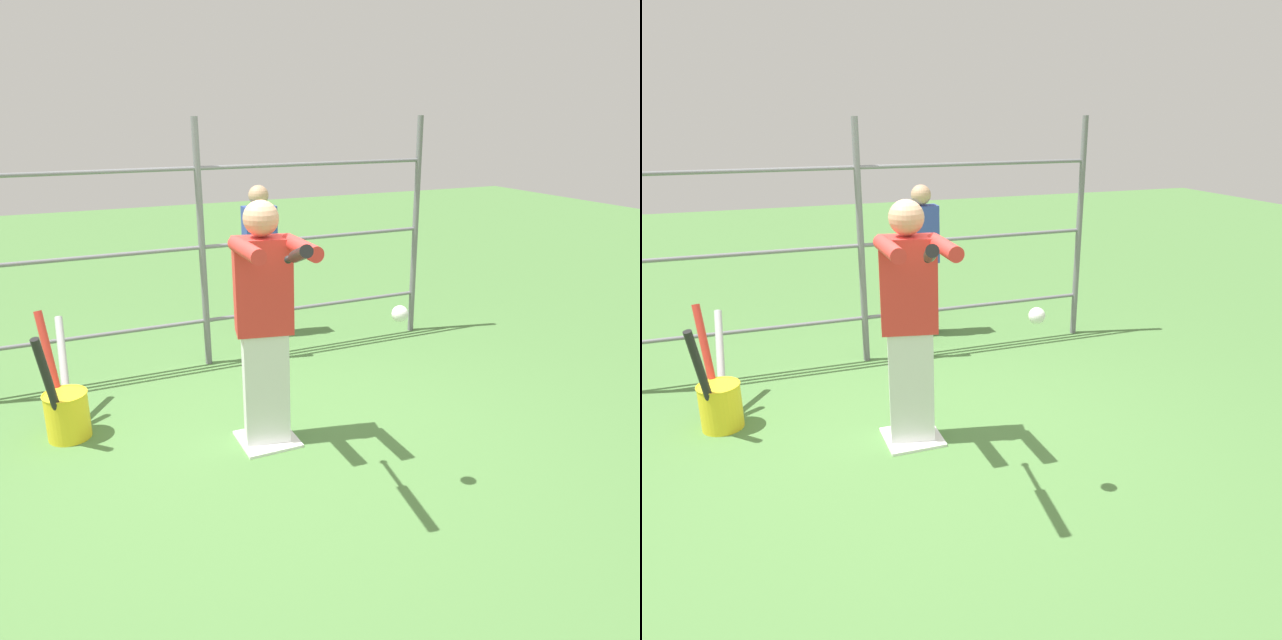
{
  "view_description": "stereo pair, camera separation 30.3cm",
  "coord_description": "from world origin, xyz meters",
  "views": [
    {
      "loc": [
        1.32,
        3.78,
        2.26
      ],
      "look_at": [
        -0.25,
        0.36,
        0.99
      ],
      "focal_mm": 35.0,
      "sensor_mm": 36.0,
      "label": 1
    },
    {
      "loc": [
        1.04,
        3.9,
        2.26
      ],
      "look_at": [
        -0.25,
        0.36,
        0.99
      ],
      "focal_mm": 35.0,
      "sensor_mm": 36.0,
      "label": 2
    }
  ],
  "objects": [
    {
      "name": "bat_bucket",
      "position": [
        1.3,
        -0.68,
        0.23
      ],
      "size": [
        0.33,
        0.92,
        0.89
      ],
      "color": "yellow",
      "rests_on": "ground"
    },
    {
      "name": "softball_in_flight",
      "position": [
        -0.5,
        0.91,
        1.16
      ],
      "size": [
        0.1,
        0.1,
        0.1
      ],
      "color": "white"
    },
    {
      "name": "batter",
      "position": [
        0.0,
        0.02,
        0.93
      ],
      "size": [
        0.44,
        0.64,
        1.72
      ],
      "color": "silver",
      "rests_on": "ground"
    },
    {
      "name": "baseball_bat_swinging",
      "position": [
        0.12,
        0.91,
        1.56
      ],
      "size": [
        0.26,
        0.77,
        0.27
      ],
      "color": "black"
    },
    {
      "name": "ground_plane",
      "position": [
        0.0,
        0.0,
        0.0
      ],
      "size": [
        24.0,
        24.0,
        0.0
      ],
      "primitive_type": "plane",
      "color": "#4C7A3D"
    },
    {
      "name": "fence_backstop",
      "position": [
        0.0,
        -1.6,
        1.11
      ],
      "size": [
        4.53,
        0.06,
        2.22
      ],
      "color": "slate",
      "rests_on": "ground"
    },
    {
      "name": "home_plate",
      "position": [
        0.0,
        0.0,
        0.01
      ],
      "size": [
        0.4,
        0.4,
        0.02
      ],
      "color": "white",
      "rests_on": "ground"
    },
    {
      "name": "bystander_behind_fence",
      "position": [
        -0.72,
        -2.12,
        0.82
      ],
      "size": [
        0.32,
        0.2,
        1.57
      ],
      "color": "#3F3F47",
      "rests_on": "ground"
    }
  ]
}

